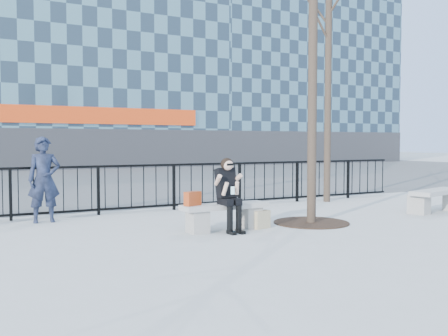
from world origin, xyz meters
name	(u,v)px	position (x,y,z in m)	size (l,w,h in m)	color
ground	(225,230)	(0.00, 0.00, 0.00)	(120.00, 120.00, 0.00)	#A09F9B
street_surface	(70,178)	(0.00, 15.00, 0.00)	(60.00, 23.00, 0.01)	#474747
railing	(166,187)	(0.00, 3.00, 0.55)	(14.00, 0.06, 1.10)	black
building_right	(286,38)	(20.00, 27.00, 10.30)	(16.20, 10.20, 20.60)	slate
tree_right	(329,6)	(4.50, 2.60, 5.24)	(2.80, 2.80, 7.00)	black
tree_grate	(311,223)	(1.90, -0.10, 0.01)	(1.50, 1.50, 0.02)	black
bench_main	(225,214)	(0.00, 0.00, 0.30)	(1.65, 0.46, 0.49)	slate
bench_second	(437,198)	(5.44, -0.19, 0.32)	(1.76, 0.49, 0.52)	slate
seated_woman	(229,195)	(0.00, -0.16, 0.67)	(0.50, 0.64, 1.34)	black
handbag	(193,199)	(-0.64, 0.02, 0.62)	(0.31, 0.14, 0.25)	#9D3513
shopping_bag	(262,220)	(0.69, -0.16, 0.17)	(0.36, 0.13, 0.34)	beige
standing_man	(44,180)	(-2.81, 2.48, 0.87)	(0.63, 0.42, 1.73)	black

